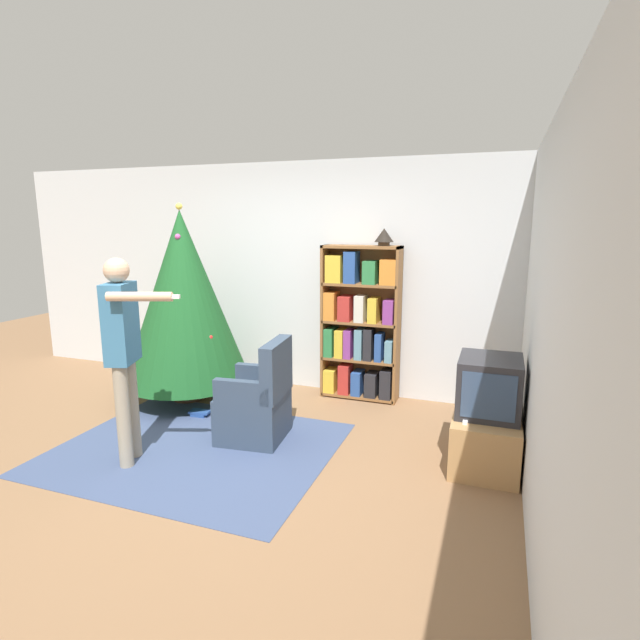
% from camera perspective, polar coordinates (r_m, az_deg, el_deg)
% --- Properties ---
extents(ground_plane, '(14.00, 14.00, 0.00)m').
position_cam_1_polar(ground_plane, '(4.40, -11.21, -15.23)').
color(ground_plane, '#846042').
extents(wall_back, '(8.00, 0.10, 2.60)m').
position_cam_1_polar(wall_back, '(5.79, -1.37, 4.86)').
color(wall_back, silver).
rests_on(wall_back, ground_plane).
extents(wall_right, '(0.10, 8.00, 2.60)m').
position_cam_1_polar(wall_right, '(3.42, 24.66, -0.68)').
color(wall_right, silver).
rests_on(wall_right, ground_plane).
extents(area_rug, '(2.33, 1.92, 0.01)m').
position_cam_1_polar(area_rug, '(4.61, -14.01, -14.01)').
color(area_rug, '#3D4C70').
rests_on(area_rug, ground_plane).
extents(bookshelf, '(0.85, 0.26, 1.69)m').
position_cam_1_polar(bookshelf, '(5.46, 4.48, -0.60)').
color(bookshelf, brown).
rests_on(bookshelf, ground_plane).
extents(tv_stand, '(0.51, 0.83, 0.43)m').
position_cam_1_polar(tv_stand, '(4.37, 18.41, -12.68)').
color(tv_stand, tan).
rests_on(tv_stand, ground_plane).
extents(television, '(0.48, 0.54, 0.46)m').
position_cam_1_polar(television, '(4.21, 18.79, -7.15)').
color(television, '#28282D').
rests_on(television, tv_stand).
extents(game_remote, '(0.04, 0.12, 0.02)m').
position_cam_1_polar(game_remote, '(4.06, 16.28, -10.98)').
color(game_remote, white).
rests_on(game_remote, tv_stand).
extents(christmas_tree, '(1.35, 1.35, 2.13)m').
position_cam_1_polar(christmas_tree, '(5.55, -15.30, 2.49)').
color(christmas_tree, '#4C3323').
rests_on(christmas_tree, ground_plane).
extents(armchair, '(0.63, 0.62, 0.92)m').
position_cam_1_polar(armchair, '(4.58, -7.17, -9.57)').
color(armchair, '#334256').
rests_on(armchair, ground_plane).
extents(standing_person, '(0.71, 0.45, 1.67)m').
position_cam_1_polar(standing_person, '(4.23, -21.55, -2.57)').
color(standing_person, '#9E937F').
rests_on(standing_person, ground_plane).
extents(table_lamp, '(0.20, 0.20, 0.18)m').
position_cam_1_polar(table_lamp, '(5.29, 7.33, 9.51)').
color(table_lamp, '#473828').
rests_on(table_lamp, bookshelf).
extents(book_pile_near_tree, '(0.22, 0.17, 0.05)m').
position_cam_1_polar(book_pile_near_tree, '(5.30, -13.52, -10.27)').
color(book_pile_near_tree, '#284C93').
rests_on(book_pile_near_tree, ground_plane).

